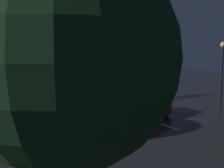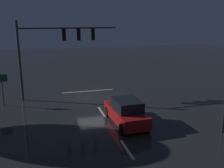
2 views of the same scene
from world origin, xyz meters
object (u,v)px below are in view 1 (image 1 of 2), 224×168
traffic_signal_assembly (49,46)px  car_approaching (141,102)px  street_lamp_left_kerb (222,63)px  tree_right_near (67,58)px

traffic_signal_assembly → car_approaching: traffic_signal_assembly is taller
car_approaching → street_lamp_left_kerb: 6.71m
street_lamp_left_kerb → tree_right_near: size_ratio=0.74×
car_approaching → tree_right_near: size_ratio=0.63×
car_approaching → tree_right_near: 14.31m
street_lamp_left_kerb → tree_right_near: bearing=21.3°
street_lamp_left_kerb → traffic_signal_assembly: bearing=-47.9°
car_approaching → street_lamp_left_kerb: (-5.30, 3.01, 2.81)m
traffic_signal_assembly → street_lamp_left_kerb: (-9.26, 10.27, -1.24)m
car_approaching → traffic_signal_assembly: bearing=-61.4°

